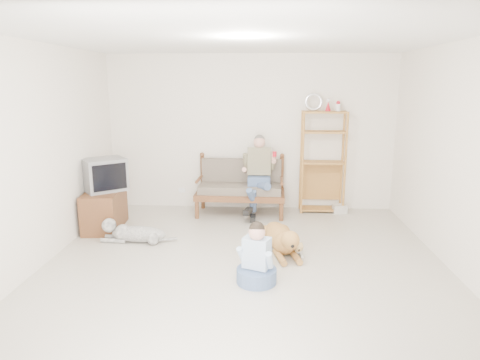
# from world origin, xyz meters

# --- Properties ---
(floor) EXTENTS (5.50, 5.50, 0.00)m
(floor) POSITION_xyz_m (0.00, 0.00, 0.00)
(floor) COLOR beige
(floor) RESTS_ON ground
(ceiling) EXTENTS (5.50, 5.50, 0.00)m
(ceiling) POSITION_xyz_m (0.00, 0.00, 2.70)
(ceiling) COLOR white
(ceiling) RESTS_ON ground
(wall_back) EXTENTS (5.00, 0.00, 5.00)m
(wall_back) POSITION_xyz_m (0.00, 2.75, 1.35)
(wall_back) COLOR silver
(wall_back) RESTS_ON ground
(wall_front) EXTENTS (5.00, 0.00, 5.00)m
(wall_front) POSITION_xyz_m (0.00, -2.75, 1.35)
(wall_front) COLOR silver
(wall_front) RESTS_ON ground
(wall_left) EXTENTS (0.00, 5.50, 5.50)m
(wall_left) POSITION_xyz_m (-2.50, 0.00, 1.35)
(wall_left) COLOR silver
(wall_left) RESTS_ON ground
(wall_right) EXTENTS (0.00, 5.50, 5.50)m
(wall_right) POSITION_xyz_m (2.50, 0.00, 1.35)
(wall_right) COLOR silver
(wall_right) RESTS_ON ground
(loveseat) EXTENTS (1.52, 0.75, 0.95)m
(loveseat) POSITION_xyz_m (-0.16, 2.37, 0.49)
(loveseat) COLOR brown
(loveseat) RESTS_ON ground
(man) EXTENTS (0.52, 0.74, 1.20)m
(man) POSITION_xyz_m (0.13, 2.19, 0.63)
(man) COLOR slate
(man) RESTS_ON loveseat
(etagere) EXTENTS (0.78, 0.34, 2.05)m
(etagere) POSITION_xyz_m (1.25, 2.55, 0.90)
(etagere) COLOR #BF7E3C
(etagere) RESTS_ON ground
(book_stack) EXTENTS (0.25, 0.20, 0.15)m
(book_stack) POSITION_xyz_m (1.56, 2.46, 0.07)
(book_stack) COLOR white
(book_stack) RESTS_ON ground
(tv_stand) EXTENTS (0.57, 0.94, 0.60)m
(tv_stand) POSITION_xyz_m (-2.23, 1.47, 0.30)
(tv_stand) COLOR brown
(tv_stand) RESTS_ON ground
(crt_tv) EXTENTS (0.76, 0.74, 0.49)m
(crt_tv) POSITION_xyz_m (-2.20, 1.51, 0.85)
(crt_tv) COLOR slate
(crt_tv) RESTS_ON tv_stand
(wall_outlet) EXTENTS (0.12, 0.02, 0.08)m
(wall_outlet) POSITION_xyz_m (-1.25, 2.73, 0.30)
(wall_outlet) COLOR white
(wall_outlet) RESTS_ON ground
(golden_retriever) EXTENTS (0.54, 1.36, 0.42)m
(golden_retriever) POSITION_xyz_m (0.48, 0.70, 0.17)
(golden_retriever) COLOR #BC8141
(golden_retriever) RESTS_ON ground
(shaggy_dog) EXTENTS (1.14, 0.29, 0.33)m
(shaggy_dog) POSITION_xyz_m (-1.63, 0.92, 0.14)
(shaggy_dog) COLOR white
(shaggy_dog) RESTS_ON ground
(terrier) EXTENTS (0.21, 0.57, 0.21)m
(terrier) POSITION_xyz_m (0.67, 0.61, 0.09)
(terrier) COLOR silver
(terrier) RESTS_ON ground
(child) EXTENTS (0.46, 0.46, 0.72)m
(child) POSITION_xyz_m (0.16, -0.26, 0.26)
(child) COLOR slate
(child) RESTS_ON ground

